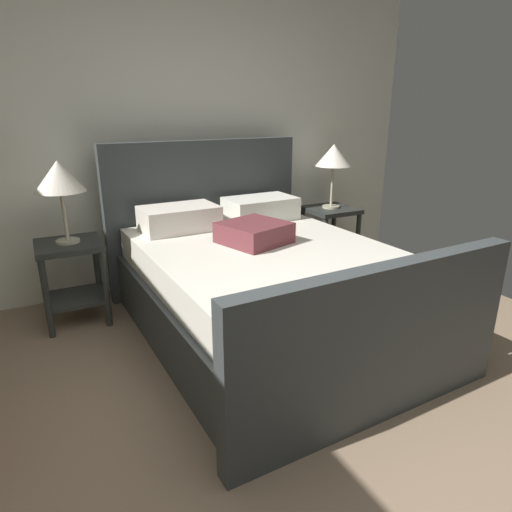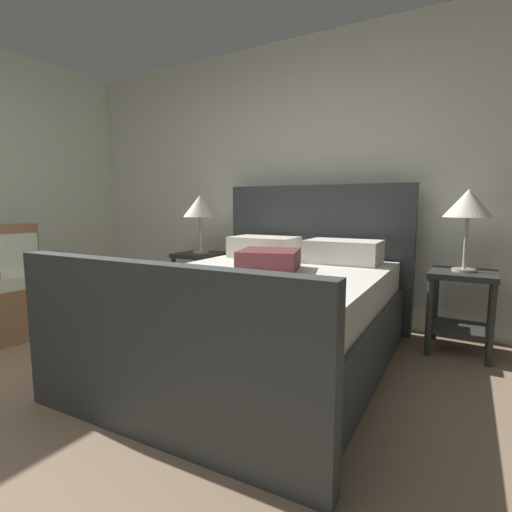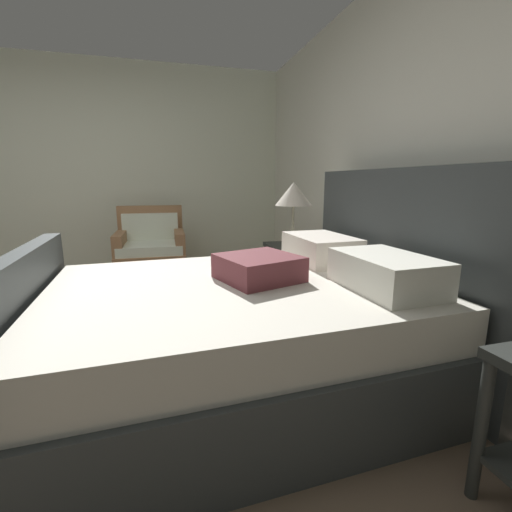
% 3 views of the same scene
% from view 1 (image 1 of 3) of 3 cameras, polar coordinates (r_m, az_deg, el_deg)
% --- Properties ---
extents(ground_plane, '(5.04, 5.23, 0.02)m').
position_cam_1_polar(ground_plane, '(2.04, 9.56, -29.26)').
color(ground_plane, '#856D56').
extents(wall_back, '(5.16, 0.12, 2.61)m').
position_cam_1_polar(wall_back, '(3.85, -14.39, 15.20)').
color(wall_back, silver).
rests_on(wall_back, ground).
extents(bed, '(1.76, 2.25, 1.25)m').
position_cam_1_polar(bed, '(3.05, 0.98, -3.39)').
color(bed, '#393E3F').
rests_on(bed, ground).
extents(nightstand_right, '(0.44, 0.44, 0.60)m').
position_cam_1_polar(nightstand_right, '(4.30, 9.48, 3.59)').
color(nightstand_right, '#2C2F2C').
rests_on(nightstand_right, ground).
extents(table_lamp_right, '(0.33, 0.33, 0.58)m').
position_cam_1_polar(table_lamp_right, '(4.18, 9.98, 12.50)').
color(table_lamp_right, '#B7B293').
rests_on(table_lamp_right, nightstand_right).
extents(nightstand_left, '(0.44, 0.44, 0.60)m').
position_cam_1_polar(nightstand_left, '(3.42, -22.66, -1.54)').
color(nightstand_left, '#2C2F2C').
rests_on(nightstand_left, ground).
extents(table_lamp_left, '(0.33, 0.33, 0.57)m').
position_cam_1_polar(table_lamp_left, '(3.27, -24.07, 9.17)').
color(table_lamp_left, '#B7B293').
rests_on(table_lamp_left, nightstand_left).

